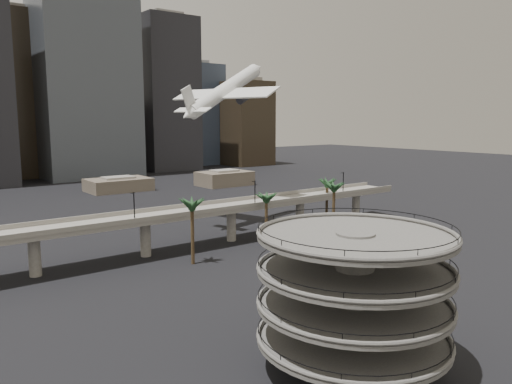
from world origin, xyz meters
TOP-DOWN VIEW (x-y plane):
  - ground at (0.00, 0.00)m, footprint 700.00×700.00m
  - parking_ramp at (-13.00, -4.00)m, footprint 22.20×22.20m
  - overpass at (0.00, 55.00)m, footprint 130.00×9.30m
  - palm_trees at (21.48, 47.47)m, footprint 54.40×18.40m
  - low_buildings at (6.89, 142.30)m, footprint 135.00×27.50m
  - skyline at (15.11, 217.09)m, footprint 269.00×86.00m
  - airborne_jet at (20.48, 71.09)m, footprint 33.79×31.78m
  - car_a at (-1.12, 20.43)m, footprint 4.90×1.99m
  - car_b at (10.57, 17.60)m, footprint 4.84×2.63m
  - car_c at (21.26, 13.07)m, footprint 5.23×3.48m

SIDE VIEW (x-z plane):
  - ground at x=0.00m, z-range 0.00..0.00m
  - car_c at x=21.26m, z-range 0.00..1.41m
  - car_b at x=10.57m, z-range 0.00..1.51m
  - car_a at x=-1.12m, z-range 0.00..1.67m
  - low_buildings at x=6.89m, z-range -0.54..6.26m
  - overpass at x=0.00m, z-range -0.01..14.69m
  - parking_ramp at x=-13.00m, z-range 1.16..18.51m
  - palm_trees at x=21.48m, z-range 4.30..18.30m
  - airborne_jet at x=20.48m, z-range 27.05..45.09m
  - skyline at x=15.11m, z-range -14.58..93.50m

